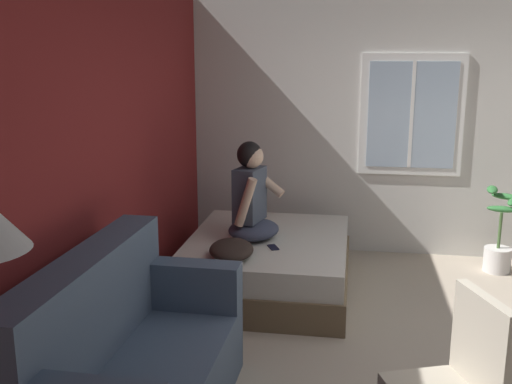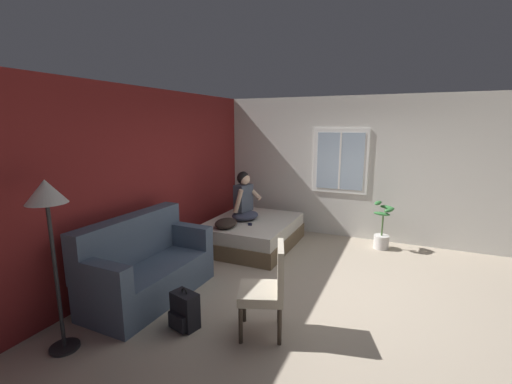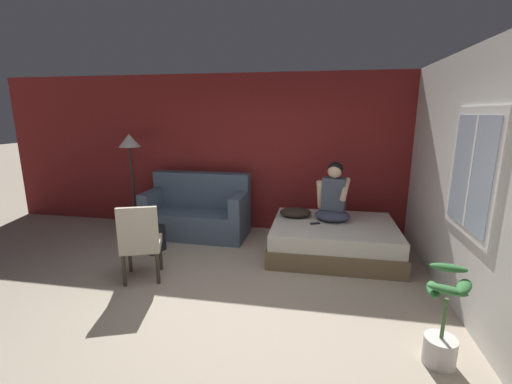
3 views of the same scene
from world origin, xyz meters
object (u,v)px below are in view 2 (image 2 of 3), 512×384
(couch, at_px, (146,267))
(throw_pillow, at_px, (226,223))
(bed, at_px, (252,233))
(potted_plant, at_px, (382,232))
(side_chair, at_px, (268,286))
(cell_phone, at_px, (250,224))
(person_seated, at_px, (244,200))
(floor_lamp, at_px, (48,209))
(backpack, at_px, (184,311))

(couch, relative_size, throw_pillow, 3.57)
(bed, xyz_separation_m, potted_plant, (0.79, -2.17, 0.07))
(side_chair, distance_m, cell_phone, 2.39)
(side_chair, xyz_separation_m, potted_plant, (3.15, -0.91, -0.23))
(person_seated, bearing_deg, potted_plant, -70.64)
(couch, height_order, cell_phone, couch)
(person_seated, distance_m, throw_pillow, 0.63)
(bed, distance_m, floor_lamp, 3.66)
(person_seated, xyz_separation_m, floor_lamp, (-3.41, 0.33, 0.59))
(cell_phone, xyz_separation_m, potted_plant, (1.07, -2.09, -0.18))
(couch, height_order, side_chair, couch)
(cell_phone, distance_m, floor_lamp, 3.34)
(bed, distance_m, person_seated, 0.62)
(floor_lamp, bearing_deg, throw_pillow, -5.14)
(backpack, distance_m, cell_phone, 2.41)
(cell_phone, bearing_deg, person_seated, -72.54)
(floor_lamp, height_order, potted_plant, floor_lamp)
(bed, bearing_deg, person_seated, 98.80)
(side_chair, height_order, backpack, side_chair)
(bed, xyz_separation_m, side_chair, (-2.36, -1.26, 0.30))
(bed, bearing_deg, floor_lamp, 172.14)
(side_chair, distance_m, throw_pillow, 2.31)
(backpack, xyz_separation_m, floor_lamp, (-0.79, 0.87, 1.24))
(couch, relative_size, side_chair, 1.75)
(person_seated, bearing_deg, backpack, -168.24)
(throw_pillow, relative_size, floor_lamp, 0.28)
(floor_lamp, bearing_deg, couch, -0.49)
(couch, height_order, floor_lamp, floor_lamp)
(floor_lamp, xyz_separation_m, potted_plant, (4.22, -2.64, -1.13))
(side_chair, relative_size, floor_lamp, 0.58)
(couch, height_order, potted_plant, couch)
(bed, height_order, throw_pillow, throw_pillow)
(couch, distance_m, throw_pillow, 1.70)
(floor_lamp, relative_size, potted_plant, 2.00)
(backpack, relative_size, potted_plant, 0.54)
(throw_pillow, bearing_deg, potted_plant, -60.17)
(person_seated, xyz_separation_m, throw_pillow, (-0.56, 0.07, -0.29))
(couch, relative_size, potted_plant, 2.02)
(couch, xyz_separation_m, backpack, (-0.39, -0.86, -0.20))
(person_seated, distance_m, potted_plant, 2.51)
(couch, distance_m, potted_plant, 4.03)
(bed, bearing_deg, side_chair, -151.87)
(couch, xyz_separation_m, side_chair, (-0.11, -1.72, 0.14))
(person_seated, relative_size, cell_phone, 6.08)
(potted_plant, bearing_deg, bed, 110.02)
(bed, height_order, floor_lamp, floor_lamp)
(bed, distance_m, side_chair, 2.69)
(couch, bearing_deg, potted_plant, -40.89)
(potted_plant, bearing_deg, person_seated, 109.36)
(couch, height_order, backpack, couch)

